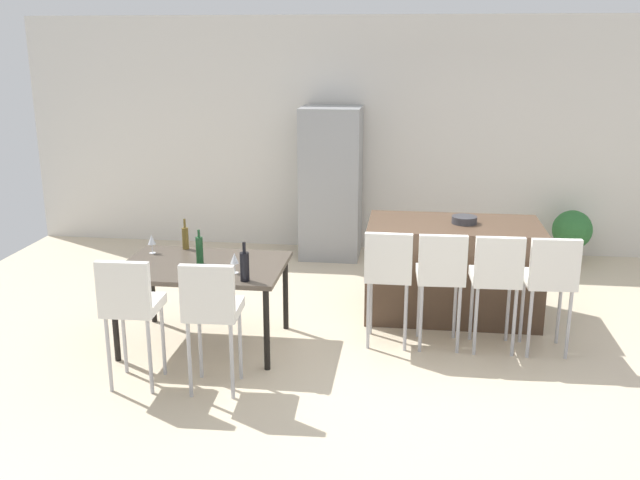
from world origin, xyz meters
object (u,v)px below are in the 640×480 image
bar_chair_right (496,274)px  wine_glass_left (234,259)px  fruit_bowl (464,220)px  dining_chair_far (211,306)px  dining_chair_near (130,302)px  wine_bottle_inner (185,238)px  wine_glass_middle (152,240)px  wine_bottle_right (200,250)px  refrigerator (331,183)px  wine_bottle_end (245,266)px  potted_plant (572,233)px  bar_chair_far (550,276)px  kitchen_island (452,269)px  bar_chair_left (389,270)px  dining_table (203,271)px  bar_chair_middle (441,272)px

bar_chair_right → wine_glass_left: 2.20m
wine_glass_left → fruit_bowl: (1.94, 1.21, 0.09)m
dining_chair_far → bar_chair_right: bearing=25.5°
dining_chair_near → wine_bottle_inner: size_ratio=3.67×
fruit_bowl → wine_glass_middle: bearing=-165.0°
dining_chair_near → wine_bottle_right: dining_chair_near is taller
dining_chair_far → wine_glass_middle: size_ratio=6.03×
bar_chair_right → refrigerator: (-1.71, 2.65, 0.22)m
wine_bottle_end → potted_plant: wine_bottle_end is taller
dining_chair_far → wine_bottle_inner: (-0.61, 1.28, 0.15)m
refrigerator → wine_glass_middle: bearing=-117.4°
bar_chair_far → dining_chair_far: size_ratio=1.00×
bar_chair_far → refrigerator: bearing=129.2°
wine_bottle_end → fruit_bowl: size_ratio=1.35×
kitchen_island → fruit_bowl: (0.09, 0.00, 0.50)m
bar_chair_far → wine_glass_left: 2.64m
wine_bottle_inner → fruit_bowl: size_ratio=1.20×
wine_bottle_end → fruit_bowl: (1.81, 1.39, 0.09)m
bar_chair_left → wine_bottle_end: (-1.13, -0.56, 0.17)m
dining_chair_far → wine_bottle_inner: 1.43m
dining_table → dining_chair_near: size_ratio=1.33×
dining_chair_far → refrigerator: bearing=82.8°
bar_chair_middle → bar_chair_far: 0.90m
dining_table → wine_glass_middle: 0.63m
bar_chair_left → wine_glass_middle: 2.14m
bar_chair_right → fruit_bowl: bar_chair_right is taller
bar_chair_left → dining_chair_near: (-1.90, -1.04, 0.00)m
dining_chair_far → refrigerator: (0.46, 3.69, 0.22)m
dining_chair_far → potted_plant: 4.99m
bar_chair_right → wine_bottle_right: (-2.53, -0.16, 0.16)m
bar_chair_left → bar_chair_far: bearing=0.0°
wine_bottle_end → wine_bottle_inner: bearing=132.9°
dining_chair_far → wine_bottle_inner: size_ratio=3.67×
kitchen_island → bar_chair_left: (-0.59, -0.83, 0.24)m
dining_table → potted_plant: size_ratio=2.12×
dining_chair_near → dining_chair_far: size_ratio=1.00×
dining_chair_near → wine_glass_middle: (-0.23, 1.12, 0.17)m
kitchen_island → wine_bottle_inner: wine_bottle_inner is taller
wine_glass_left → wine_glass_middle: 0.99m
wine_glass_middle → fruit_bowl: 2.92m
dining_chair_near → refrigerator: refrigerator is taller
wine_bottle_inner → dining_chair_far: bearing=-64.7°
bar_chair_right → dining_chair_near: size_ratio=1.00×
bar_chair_left → bar_chair_right: (0.91, 0.00, 0.00)m
dining_chair_far → wine_bottle_end: 0.52m
bar_chair_left → dining_chair_near: 2.17m
wine_bottle_right → wine_bottle_inner: bearing=122.4°
dining_table → fruit_bowl: size_ratio=5.87×
wine_bottle_end → refrigerator: (0.32, 3.21, 0.06)m
refrigerator → potted_plant: (2.89, -0.01, -0.53)m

